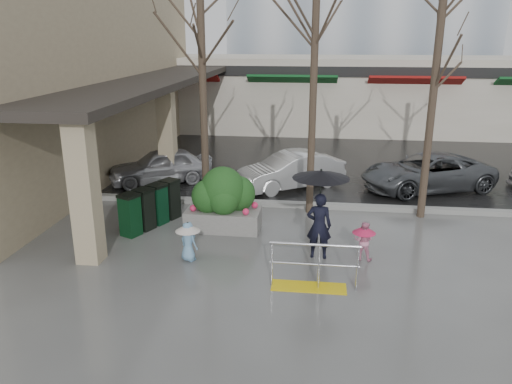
% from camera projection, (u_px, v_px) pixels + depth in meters
% --- Properties ---
extents(ground, '(120.00, 120.00, 0.00)m').
position_uv_depth(ground, '(256.00, 260.00, 11.98)').
color(ground, '#51514F').
rests_on(ground, ground).
extents(street_asphalt, '(120.00, 36.00, 0.01)m').
position_uv_depth(street_asphalt, '(297.00, 117.00, 32.79)').
color(street_asphalt, black).
rests_on(street_asphalt, ground).
extents(curb, '(120.00, 0.30, 0.15)m').
position_uv_depth(curb, '(271.00, 204.00, 15.75)').
color(curb, gray).
rests_on(curb, ground).
extents(near_building, '(6.00, 18.00, 8.00)m').
position_uv_depth(near_building, '(52.00, 66.00, 19.41)').
color(near_building, tan).
rests_on(near_building, ground).
extents(canopy_slab, '(2.80, 18.00, 0.25)m').
position_uv_depth(canopy_slab, '(157.00, 77.00, 19.02)').
color(canopy_slab, '#2D2823').
rests_on(canopy_slab, pillar_front).
extents(pillar_front, '(0.55, 0.55, 3.50)m').
position_uv_depth(pillar_front, '(85.00, 191.00, 11.44)').
color(pillar_front, tan).
rests_on(pillar_front, ground).
extents(pillar_back, '(0.55, 0.55, 3.50)m').
position_uv_depth(pillar_back, '(167.00, 136.00, 17.59)').
color(pillar_back, tan).
rests_on(pillar_back, ground).
extents(storefront_row, '(34.00, 6.74, 4.00)m').
position_uv_depth(storefront_row, '(330.00, 93.00, 28.13)').
color(storefront_row, beige).
rests_on(storefront_row, ground).
extents(handrail, '(1.90, 0.50, 1.03)m').
position_uv_depth(handrail, '(312.00, 272.00, 10.58)').
color(handrail, yellow).
rests_on(handrail, ground).
extents(tree_west, '(3.20, 3.20, 6.80)m').
position_uv_depth(tree_west, '(201.00, 38.00, 14.09)').
color(tree_west, '#382B21').
rests_on(tree_west, ground).
extents(tree_midwest, '(3.20, 3.20, 7.00)m').
position_uv_depth(tree_midwest, '(315.00, 32.00, 13.67)').
color(tree_midwest, '#382B21').
rests_on(tree_midwest, ground).
extents(tree_mideast, '(3.20, 3.20, 6.50)m').
position_uv_depth(tree_mideast, '(438.00, 47.00, 13.39)').
color(tree_mideast, '#382B21').
rests_on(tree_mideast, ground).
extents(woman, '(1.34, 1.34, 2.23)m').
position_uv_depth(woman, '(320.00, 203.00, 11.73)').
color(woman, black).
rests_on(woman, ground).
extents(child_pink, '(0.56, 0.56, 0.96)m').
position_uv_depth(child_pink, '(364.00, 238.00, 11.88)').
color(child_pink, pink).
rests_on(child_pink, ground).
extents(child_blue, '(0.60, 0.60, 0.98)m').
position_uv_depth(child_blue, '(188.00, 237.00, 11.81)').
color(child_blue, '#70A1C7').
rests_on(child_blue, ground).
extents(planter, '(2.05, 1.20, 1.78)m').
position_uv_depth(planter, '(223.00, 200.00, 13.68)').
color(planter, slate).
rests_on(planter, ground).
extents(news_boxes, '(1.29, 2.08, 1.16)m').
position_uv_depth(news_boxes, '(151.00, 206.00, 13.96)').
color(news_boxes, '#0C3519').
rests_on(news_boxes, ground).
extents(car_a, '(3.97, 2.97, 1.26)m').
position_uv_depth(car_a, '(161.00, 166.00, 18.05)').
color(car_a, '#B0B0B5').
rests_on(car_a, ground).
extents(car_b, '(3.91, 3.25, 1.26)m').
position_uv_depth(car_b, '(291.00, 171.00, 17.45)').
color(car_b, silver).
rests_on(car_b, ground).
extents(car_c, '(4.98, 3.55, 1.26)m').
position_uv_depth(car_c, '(427.00, 172.00, 17.23)').
color(car_c, '#525559').
rests_on(car_c, ground).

